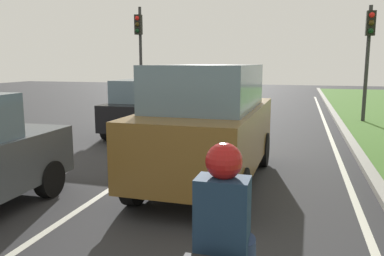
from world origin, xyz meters
TOP-DOWN VIEW (x-y plane):
  - ground_plane at (0.00, 14.00)m, footprint 60.00×60.00m
  - lane_line_center at (-0.70, 14.00)m, footprint 0.12×32.00m
  - lane_line_right_edge at (3.60, 14.00)m, footprint 0.12×32.00m
  - curb_right at (4.10, 14.00)m, footprint 0.24×48.00m
  - car_suv_ahead at (0.96, 9.41)m, footprint 2.05×4.54m
  - car_hatchback_far at (-2.15, 13.95)m, footprint 1.82×3.75m
  - rider_person at (2.10, 5.02)m, footprint 0.50×0.40m
  - traffic_light_near_right at (5.03, 18.47)m, footprint 0.32×0.50m
  - traffic_light_overhead_left at (-4.77, 19.70)m, footprint 0.32×0.50m

SIDE VIEW (x-z plane):
  - ground_plane at x=0.00m, z-range 0.00..0.00m
  - lane_line_center at x=-0.70m, z-range 0.00..0.01m
  - lane_line_right_edge at x=3.60m, z-range 0.00..0.01m
  - curb_right at x=4.10m, z-range 0.00..0.12m
  - car_hatchback_far at x=-2.15m, z-range -0.01..1.77m
  - car_suv_ahead at x=0.96m, z-range 0.03..2.31m
  - rider_person at x=2.10m, z-range 0.61..1.77m
  - traffic_light_near_right at x=5.03m, z-range 0.80..5.22m
  - traffic_light_overhead_left at x=-4.77m, z-range 0.80..5.67m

